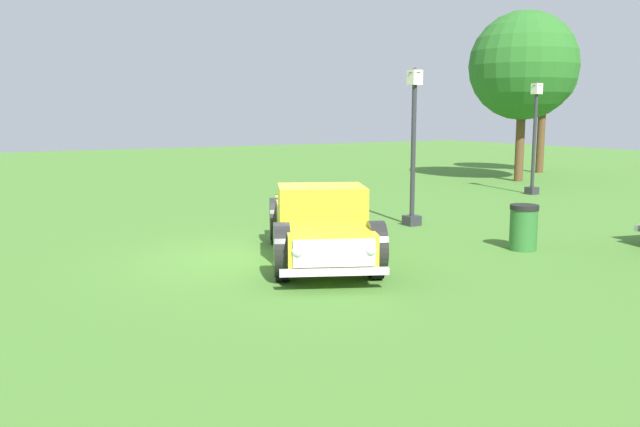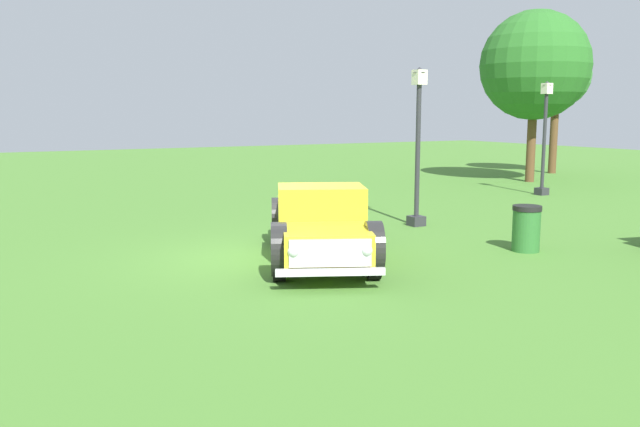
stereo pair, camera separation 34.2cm
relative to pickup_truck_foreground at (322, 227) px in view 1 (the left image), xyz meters
name	(u,v)px [view 1 (the left image)]	position (x,y,z in m)	size (l,w,h in m)	color
ground_plane	(265,258)	(-0.95, -0.74, -0.70)	(80.00, 80.00, 0.00)	#477A2D
pickup_truck_foreground	(322,227)	(0.00, 0.00, 0.00)	(5.08, 3.55, 1.47)	yellow
lamp_post_near	(413,144)	(-2.47, 4.11, 1.36)	(0.36, 0.36, 3.93)	#2D2D33
lamp_post_far	(534,136)	(-5.43, 11.72, 1.33)	(0.36, 0.36, 3.88)	#2D2D33
trash_can	(524,227)	(1.08, 4.23, -0.22)	(0.59, 0.59, 0.95)	#2D6B2D
oak_tree_east	(523,66)	(-8.80, 14.67, 3.98)	(4.37, 4.37, 6.89)	brown
oak_tree_west	(544,76)	(-11.09, 18.50, 3.79)	(3.06, 3.06, 6.06)	brown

